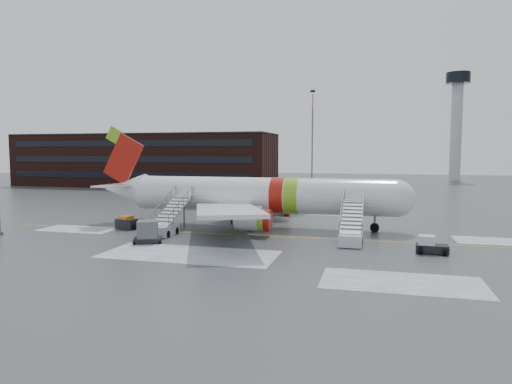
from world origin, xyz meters
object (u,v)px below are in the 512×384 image
(pushback_tug, at_px, (430,246))
(uld_container, at_px, (148,233))
(airstair_fwd, at_px, (351,232))
(airstair_aft, at_px, (167,224))
(baggage_tractor, at_px, (127,224))
(airliner, at_px, (252,196))

(pushback_tug, bearing_deg, uld_container, -175.49)
(airstair_fwd, distance_m, uld_container, 18.25)
(airstair_aft, distance_m, pushback_tug, 24.44)
(baggage_tractor, bearing_deg, airstair_fwd, -4.00)
(airstair_fwd, distance_m, pushback_tug, 6.84)
(airstair_fwd, height_order, airstair_aft, same)
(airstair_fwd, relative_size, airstair_aft, 1.00)
(airstair_aft, height_order, baggage_tractor, airstair_aft)
(airstair_fwd, xyz_separation_m, uld_container, (-17.71, -4.38, -0.13))
(airstair_aft, xyz_separation_m, pushback_tug, (24.31, -2.48, -0.43))
(airliner, relative_size, pushback_tug, 13.61)
(pushback_tug, bearing_deg, baggage_tractor, 172.13)
(airliner, bearing_deg, pushback_tug, -27.53)
(airliner, distance_m, uld_container, 13.09)
(airliner, xyz_separation_m, uld_container, (-6.79, -10.91, -2.48))
(airliner, xyz_separation_m, baggage_tractor, (-12.45, -4.90, -2.82))
(airstair_fwd, xyz_separation_m, airstair_aft, (-17.95, 0.00, 0.00))
(pushback_tug, height_order, uld_container, uld_container)
(airstair_fwd, bearing_deg, pushback_tug, -21.25)
(uld_container, bearing_deg, airstair_fwd, 13.88)
(airstair_fwd, relative_size, pushback_tug, 2.99)
(airstair_fwd, relative_size, uld_container, 2.61)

